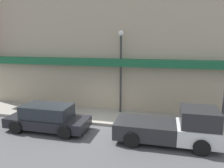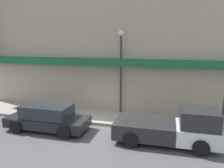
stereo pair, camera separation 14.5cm
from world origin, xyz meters
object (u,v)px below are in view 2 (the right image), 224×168
object	(u,v)px
pickup_truck	(173,128)
fire_hydrant	(67,111)
parked_car	(48,117)
street_lamp	(121,62)

from	to	relation	value
pickup_truck	fire_hydrant	world-z (taller)	pickup_truck
parked_car	street_lamp	size ratio (longest dim) A/B	0.85
pickup_truck	street_lamp	size ratio (longest dim) A/B	0.91
street_lamp	parked_car	bearing A→B (deg)	-133.41
fire_hydrant	street_lamp	bearing A→B (deg)	29.06
parked_car	pickup_truck	bearing A→B (deg)	2.22
parked_car	street_lamp	bearing A→B (deg)	48.80
parked_car	fire_hydrant	size ratio (longest dim) A/B	6.85
pickup_truck	parked_car	xyz separation A→B (m)	(-6.89, -0.00, -0.09)
parked_car	street_lamp	xyz separation A→B (m)	(3.47, 3.66, 2.90)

